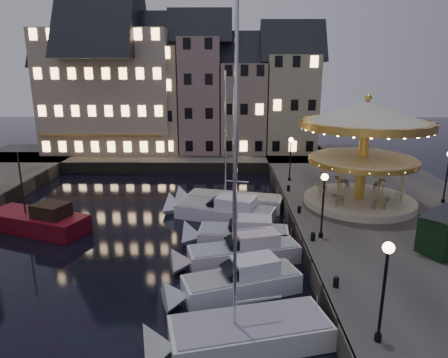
{
  "coord_description": "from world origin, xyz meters",
  "views": [
    {
      "loc": [
        1.35,
        -22.43,
        11.49
      ],
      "look_at": [
        1.0,
        8.0,
        3.2
      ],
      "focal_mm": 32.0,
      "sensor_mm": 36.0,
      "label": 1
    }
  ],
  "objects_px": {
    "motorboat_e": "(220,211)",
    "red_fishing_boat": "(39,222)",
    "bollard_d": "(288,188)",
    "motorboat_f": "(228,201)",
    "streetlamp_c": "(291,153)",
    "motorboat_d": "(237,235)",
    "carousel": "(365,133)",
    "ticket_kiosk": "(444,220)",
    "streetlamp_b": "(323,196)",
    "bollard_a": "(336,281)",
    "motorboat_c": "(238,253)",
    "motorboat_a": "(237,335)",
    "motorboat_b": "(234,284)",
    "streetlamp_a": "(385,278)",
    "streetlamp_d": "(448,170)",
    "bollard_c": "(299,209)",
    "bollard_b": "(313,236)"
  },
  "relations": [
    {
      "from": "bollard_c",
      "to": "streetlamp_c",
      "type": "bearing_deg",
      "value": 86.19
    },
    {
      "from": "motorboat_b",
      "to": "motorboat_d",
      "type": "height_order",
      "value": "same"
    },
    {
      "from": "streetlamp_b",
      "to": "bollard_b",
      "type": "relative_size",
      "value": 7.32
    },
    {
      "from": "motorboat_d",
      "to": "red_fishing_boat",
      "type": "relative_size",
      "value": 0.86
    },
    {
      "from": "motorboat_d",
      "to": "motorboat_f",
      "type": "relative_size",
      "value": 0.59
    },
    {
      "from": "streetlamp_c",
      "to": "streetlamp_d",
      "type": "xyz_separation_m",
      "value": [
        11.3,
        -6.5,
        0.0
      ]
    },
    {
      "from": "streetlamp_b",
      "to": "motorboat_d",
      "type": "distance_m",
      "value": 6.48
    },
    {
      "from": "motorboat_e",
      "to": "red_fishing_boat",
      "type": "bearing_deg",
      "value": -168.7
    },
    {
      "from": "streetlamp_d",
      "to": "bollard_c",
      "type": "height_order",
      "value": "streetlamp_d"
    },
    {
      "from": "bollard_c",
      "to": "motorboat_e",
      "type": "xyz_separation_m",
      "value": [
        -5.91,
        2.15,
        -0.96
      ]
    },
    {
      "from": "bollard_a",
      "to": "carousel",
      "type": "relative_size",
      "value": 0.06
    },
    {
      "from": "bollard_d",
      "to": "motorboat_f",
      "type": "distance_m",
      "value": 5.41
    },
    {
      "from": "motorboat_a",
      "to": "motorboat_e",
      "type": "xyz_separation_m",
      "value": [
        -1.03,
        15.36,
        0.11
      ]
    },
    {
      "from": "streetlamp_c",
      "to": "red_fishing_boat",
      "type": "relative_size",
      "value": 0.5
    },
    {
      "from": "streetlamp_a",
      "to": "bollard_c",
      "type": "relative_size",
      "value": 7.32
    },
    {
      "from": "streetlamp_a",
      "to": "motorboat_e",
      "type": "xyz_separation_m",
      "value": [
        -6.51,
        16.65,
        -3.37
      ]
    },
    {
      "from": "motorboat_f",
      "to": "motorboat_b",
      "type": "bearing_deg",
      "value": -88.59
    },
    {
      "from": "bollard_d",
      "to": "bollard_c",
      "type": "bearing_deg",
      "value": -90.0
    },
    {
      "from": "motorboat_e",
      "to": "carousel",
      "type": "relative_size",
      "value": 0.9
    },
    {
      "from": "motorboat_e",
      "to": "motorboat_f",
      "type": "distance_m",
      "value": 2.91
    },
    {
      "from": "streetlamp_c",
      "to": "motorboat_d",
      "type": "relative_size",
      "value": 0.58
    },
    {
      "from": "streetlamp_d",
      "to": "motorboat_d",
      "type": "distance_m",
      "value": 17.66
    },
    {
      "from": "motorboat_b",
      "to": "ticket_kiosk",
      "type": "bearing_deg",
      "value": 10.97
    },
    {
      "from": "streetlamp_b",
      "to": "bollard_a",
      "type": "relative_size",
      "value": 7.32
    },
    {
      "from": "ticket_kiosk",
      "to": "bollard_d",
      "type": "bearing_deg",
      "value": 119.04
    },
    {
      "from": "streetlamp_b",
      "to": "motorboat_e",
      "type": "xyz_separation_m",
      "value": [
        -6.51,
        6.65,
        -3.37
      ]
    },
    {
      "from": "bollard_a",
      "to": "motorboat_b",
      "type": "relative_size",
      "value": 0.08
    },
    {
      "from": "streetlamp_b",
      "to": "motorboat_e",
      "type": "height_order",
      "value": "streetlamp_b"
    },
    {
      "from": "streetlamp_c",
      "to": "streetlamp_d",
      "type": "height_order",
      "value": "same"
    },
    {
      "from": "motorboat_d",
      "to": "carousel",
      "type": "height_order",
      "value": "carousel"
    },
    {
      "from": "motorboat_d",
      "to": "ticket_kiosk",
      "type": "bearing_deg",
      "value": -19.8
    },
    {
      "from": "bollard_a",
      "to": "motorboat_d",
      "type": "xyz_separation_m",
      "value": [
        -4.63,
        7.78,
        -0.96
      ]
    },
    {
      "from": "streetlamp_c",
      "to": "ticket_kiosk",
      "type": "bearing_deg",
      "value": -68.45
    },
    {
      "from": "streetlamp_b",
      "to": "motorboat_a",
      "type": "relative_size",
      "value": 0.31
    },
    {
      "from": "streetlamp_a",
      "to": "carousel",
      "type": "height_order",
      "value": "carousel"
    },
    {
      "from": "streetlamp_b",
      "to": "motorboat_b",
      "type": "height_order",
      "value": "streetlamp_b"
    },
    {
      "from": "bollard_d",
      "to": "motorboat_f",
      "type": "xyz_separation_m",
      "value": [
        -5.28,
        -0.51,
        -1.07
      ]
    },
    {
      "from": "bollard_d",
      "to": "motorboat_d",
      "type": "bearing_deg",
      "value": -119.38
    },
    {
      "from": "motorboat_a",
      "to": "ticket_kiosk",
      "type": "height_order",
      "value": "motorboat_a"
    },
    {
      "from": "bollard_b",
      "to": "motorboat_d",
      "type": "xyz_separation_m",
      "value": [
        -4.63,
        2.28,
        -0.96
      ]
    },
    {
      "from": "motorboat_c",
      "to": "motorboat_f",
      "type": "bearing_deg",
      "value": 93.26
    },
    {
      "from": "streetlamp_a",
      "to": "motorboat_c",
      "type": "bearing_deg",
      "value": 120.57
    },
    {
      "from": "streetlamp_b",
      "to": "bollard_a",
      "type": "height_order",
      "value": "streetlamp_b"
    },
    {
      "from": "motorboat_b",
      "to": "red_fishing_boat",
      "type": "relative_size",
      "value": 0.87
    },
    {
      "from": "streetlamp_a",
      "to": "streetlamp_b",
      "type": "distance_m",
      "value": 10.0
    },
    {
      "from": "streetlamp_c",
      "to": "motorboat_a",
      "type": "bearing_deg",
      "value": -103.84
    },
    {
      "from": "motorboat_f",
      "to": "motorboat_e",
      "type": "bearing_deg",
      "value": -102.43
    },
    {
      "from": "motorboat_a",
      "to": "motorboat_d",
      "type": "relative_size",
      "value": 1.85
    },
    {
      "from": "streetlamp_c",
      "to": "ticket_kiosk",
      "type": "distance_m",
      "value": 17.06
    },
    {
      "from": "motorboat_c",
      "to": "motorboat_d",
      "type": "distance_m",
      "value": 2.84
    }
  ]
}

